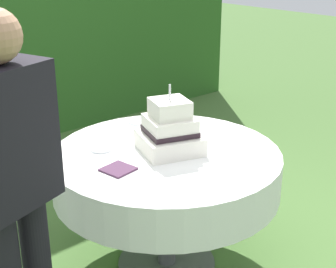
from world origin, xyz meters
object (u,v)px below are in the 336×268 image
at_px(cake_table, 166,171).
at_px(napkin_stack, 118,169).
at_px(serving_plate_near, 101,149).
at_px(serving_plate_far, 139,121).
at_px(wedding_cake, 170,131).
at_px(standing_person, 12,186).

relative_size(cake_table, napkin_stack, 8.71).
bearing_deg(cake_table, serving_plate_near, 135.27).
relative_size(cake_table, serving_plate_far, 8.97).
xyz_separation_m(wedding_cake, serving_plate_near, (-0.28, 0.25, -0.11)).
height_order(serving_plate_far, standing_person, standing_person).
bearing_deg(standing_person, napkin_stack, 17.29).
bearing_deg(napkin_stack, wedding_cake, 3.44).
bearing_deg(cake_table, serving_plate_far, 69.50).
bearing_deg(cake_table, standing_person, -167.47).
distance_m(wedding_cake, serving_plate_near, 0.39).
relative_size(serving_plate_near, serving_plate_far, 0.85).
distance_m(serving_plate_near, napkin_stack, 0.28).
relative_size(serving_plate_near, standing_person, 0.07).
bearing_deg(wedding_cake, serving_plate_near, 138.64).
relative_size(serving_plate_near, napkin_stack, 0.82).
bearing_deg(cake_table, wedding_cake, 6.58).
height_order(wedding_cake, serving_plate_far, wedding_cake).
bearing_deg(wedding_cake, napkin_stack, -176.56).
bearing_deg(napkin_stack, standing_person, -162.71).
bearing_deg(serving_plate_far, wedding_cake, -107.53).
bearing_deg(serving_plate_far, napkin_stack, -136.34).
xyz_separation_m(cake_table, serving_plate_near, (-0.25, 0.25, 0.13)).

